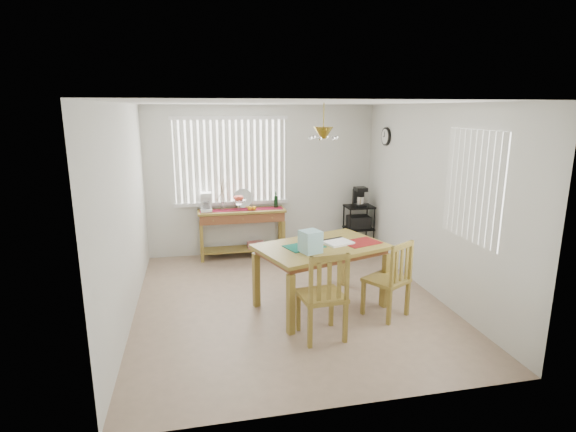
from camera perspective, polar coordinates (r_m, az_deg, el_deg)
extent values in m
cube|color=tan|center=(6.16, 0.15, -10.81)|extent=(4.00, 4.50, 0.01)
cube|color=silver|center=(7.98, -3.31, 4.58)|extent=(4.00, 0.10, 2.60)
cube|color=silver|center=(3.62, 7.84, -6.53)|extent=(4.00, 0.10, 2.60)
cube|color=silver|center=(5.70, -20.44, 0.14)|extent=(0.10, 4.50, 2.60)
cube|color=silver|center=(6.49, 18.16, 1.87)|extent=(0.10, 4.50, 2.60)
cube|color=white|center=(5.62, 0.17, 14.69)|extent=(4.00, 4.50, 0.10)
cube|color=white|center=(7.81, -7.30, 6.90)|extent=(1.90, 0.01, 1.40)
cube|color=white|center=(7.78, -13.93, 6.59)|extent=(0.07, 0.03, 1.40)
cube|color=white|center=(7.78, -13.15, 6.63)|extent=(0.07, 0.03, 1.40)
cube|color=white|center=(7.78, -12.37, 6.67)|extent=(0.07, 0.03, 1.40)
cube|color=white|center=(7.78, -11.59, 6.71)|extent=(0.07, 0.03, 1.40)
cube|color=white|center=(7.78, -10.81, 6.74)|extent=(0.07, 0.03, 1.40)
cube|color=white|center=(7.78, -10.02, 6.78)|extent=(0.07, 0.03, 1.40)
cube|color=white|center=(7.79, -9.24, 6.81)|extent=(0.07, 0.03, 1.40)
cube|color=white|center=(7.79, -8.46, 6.84)|extent=(0.07, 0.03, 1.40)
cube|color=white|center=(7.80, -7.68, 6.88)|extent=(0.07, 0.03, 1.40)
cube|color=white|center=(7.81, -6.91, 6.91)|extent=(0.07, 0.03, 1.40)
cube|color=white|center=(7.82, -6.13, 6.93)|extent=(0.07, 0.03, 1.40)
cube|color=white|center=(7.83, -5.36, 6.96)|extent=(0.07, 0.03, 1.40)
cube|color=white|center=(7.84, -4.59, 6.99)|extent=(0.07, 0.03, 1.40)
cube|color=white|center=(7.86, -3.82, 7.01)|extent=(0.07, 0.03, 1.40)
cube|color=white|center=(7.87, -3.05, 7.04)|extent=(0.07, 0.03, 1.40)
cube|color=white|center=(7.89, -2.29, 7.06)|extent=(0.07, 0.03, 1.40)
cube|color=white|center=(7.91, -1.53, 7.08)|extent=(0.07, 0.03, 1.40)
cube|color=white|center=(7.93, -0.77, 7.10)|extent=(0.07, 0.03, 1.40)
cube|color=white|center=(7.91, -7.13, 1.62)|extent=(1.98, 0.06, 0.06)
cube|color=white|center=(7.74, -7.45, 12.25)|extent=(1.98, 0.06, 0.06)
cube|color=white|center=(5.65, 22.44, 3.49)|extent=(0.01, 1.10, 1.30)
cube|color=white|center=(5.25, 25.35, 2.52)|extent=(0.03, 0.07, 1.30)
cube|color=white|center=(5.34, 24.65, 2.75)|extent=(0.03, 0.07, 1.30)
cube|color=white|center=(5.42, 23.97, 2.97)|extent=(0.03, 0.07, 1.30)
cube|color=white|center=(5.51, 23.31, 3.18)|extent=(0.03, 0.07, 1.30)
cube|color=white|center=(5.60, 22.67, 3.39)|extent=(0.03, 0.07, 1.30)
cube|color=white|center=(5.69, 22.05, 3.59)|extent=(0.03, 0.07, 1.30)
cube|color=white|center=(5.78, 21.45, 3.78)|extent=(0.03, 0.07, 1.30)
cube|color=white|center=(5.87, 20.87, 3.97)|extent=(0.03, 0.07, 1.30)
cube|color=white|center=(5.96, 20.31, 4.15)|extent=(0.03, 0.07, 1.30)
cube|color=white|center=(6.06, 19.76, 4.32)|extent=(0.03, 0.07, 1.30)
cylinder|color=black|center=(7.73, 12.34, 9.83)|extent=(0.04, 0.30, 0.30)
cylinder|color=white|center=(7.72, 12.18, 9.83)|extent=(0.01, 0.25, 0.25)
cylinder|color=olive|center=(5.48, 4.56, 12.38)|extent=(0.01, 0.01, 0.34)
cone|color=olive|center=(5.49, 4.52, 10.50)|extent=(0.24, 0.24, 0.14)
sphere|color=white|center=(5.54, 6.12, 9.88)|extent=(0.05, 0.05, 0.05)
sphere|color=white|center=(5.65, 4.90, 9.97)|extent=(0.05, 0.05, 0.05)
sphere|color=white|center=(5.60, 3.31, 9.97)|extent=(0.05, 0.05, 0.05)
sphere|color=white|center=(5.45, 2.87, 9.88)|extent=(0.05, 0.05, 0.05)
sphere|color=white|center=(5.34, 4.10, 9.78)|extent=(0.05, 0.05, 0.05)
sphere|color=white|center=(5.38, 5.76, 9.78)|extent=(0.05, 0.05, 0.05)
cube|color=olive|center=(7.75, -5.90, 0.65)|extent=(1.49, 0.42, 0.04)
cube|color=brown|center=(7.77, -5.88, -0.09)|extent=(1.44, 0.38, 0.15)
cube|color=olive|center=(7.68, -10.89, -3.50)|extent=(0.06, 0.06, 0.64)
cube|color=olive|center=(7.82, -0.57, -2.94)|extent=(0.06, 0.06, 0.64)
cube|color=olive|center=(7.99, -10.94, -2.82)|extent=(0.06, 0.06, 0.64)
cube|color=olive|center=(8.12, -1.03, -2.30)|extent=(0.06, 0.06, 0.64)
cube|color=olive|center=(7.92, -5.78, -4.15)|extent=(1.38, 0.36, 0.03)
cube|color=red|center=(7.93, -4.12, -3.64)|extent=(0.28, 0.21, 0.09)
cube|color=maroon|center=(7.74, -5.91, 0.81)|extent=(1.42, 0.23, 0.01)
cube|color=white|center=(7.70, -10.33, 0.75)|extent=(0.19, 0.22, 0.05)
cube|color=white|center=(7.75, -10.38, 1.71)|extent=(0.19, 0.07, 0.28)
cube|color=white|center=(7.63, -10.41, 2.70)|extent=(0.19, 0.21, 0.07)
cylinder|color=white|center=(7.65, -10.35, 1.31)|extent=(0.12, 0.12, 0.12)
cylinder|color=white|center=(7.71, -6.24, 1.08)|extent=(0.05, 0.05, 0.09)
cone|color=white|center=(7.69, -6.26, 1.72)|extent=(0.24, 0.24, 0.08)
sphere|color=red|center=(7.68, -5.93, 2.32)|extent=(0.07, 0.07, 0.07)
sphere|color=red|center=(7.72, -6.13, 2.37)|extent=(0.07, 0.07, 0.07)
sphere|color=red|center=(7.71, -6.48, 2.35)|extent=(0.07, 0.07, 0.07)
sphere|color=red|center=(7.67, -6.62, 2.29)|extent=(0.07, 0.07, 0.07)
sphere|color=red|center=(7.63, -6.42, 2.24)|extent=(0.07, 0.07, 0.07)
sphere|color=red|center=(7.64, -6.07, 2.25)|extent=(0.07, 0.07, 0.07)
sphere|color=orange|center=(7.68, -4.88, 0.98)|extent=(0.07, 0.07, 0.07)
sphere|color=orange|center=(7.68, -4.33, 1.01)|extent=(0.07, 0.07, 0.07)
cylinder|color=silver|center=(7.88, -5.73, 2.26)|extent=(0.34, 0.08, 0.33)
cylinder|color=white|center=(7.75, -8.35, 1.22)|extent=(0.07, 0.07, 0.13)
cylinder|color=#4C3823|center=(7.69, -8.42, 3.22)|extent=(0.08, 0.04, 0.41)
cylinder|color=#4C3823|center=(7.69, -8.43, 3.39)|extent=(0.13, 0.06, 0.45)
cylinder|color=#4C3823|center=(7.70, -8.42, 3.05)|extent=(0.16, 0.07, 0.34)
cylinder|color=#4C3823|center=(7.69, -8.44, 3.56)|extent=(0.05, 0.03, 0.51)
cylinder|color=#4C3823|center=(7.70, -8.42, 2.98)|extent=(0.20, 0.09, 0.29)
cylinder|color=black|center=(7.85, -1.55, 1.83)|extent=(0.07, 0.07, 0.21)
cylinder|color=black|center=(7.82, -1.56, 2.87)|extent=(0.03, 0.03, 0.07)
cylinder|color=black|center=(8.01, 7.86, -1.96)|extent=(0.02, 0.02, 0.83)
cylinder|color=black|center=(8.17, 10.85, -1.77)|extent=(0.02, 0.02, 0.83)
cylinder|color=black|center=(8.33, 7.05, -1.33)|extent=(0.02, 0.02, 0.83)
cylinder|color=black|center=(8.48, 9.94, -1.16)|extent=(0.02, 0.02, 0.83)
cube|color=black|center=(8.15, 9.03, 1.19)|extent=(0.49, 0.39, 0.03)
cube|color=black|center=(8.24, 8.93, -1.54)|extent=(0.49, 0.39, 0.02)
cube|color=black|center=(8.34, 8.84, -3.92)|extent=(0.49, 0.39, 0.02)
cube|color=black|center=(8.21, 8.96, -0.73)|extent=(0.37, 0.29, 0.22)
cube|color=black|center=(8.12, 9.09, 1.43)|extent=(0.20, 0.24, 0.05)
cube|color=black|center=(8.17, 8.93, 2.39)|extent=(0.20, 0.08, 0.29)
cube|color=black|center=(8.07, 9.17, 3.41)|extent=(0.20, 0.22, 0.07)
cylinder|color=silver|center=(8.10, 9.14, 2.03)|extent=(0.13, 0.13, 0.13)
cube|color=olive|center=(5.74, 4.26, -3.93)|extent=(1.81, 1.46, 0.04)
cube|color=brown|center=(5.76, 4.25, -4.46)|extent=(1.66, 1.31, 0.07)
cube|color=olive|center=(5.20, 0.36, -11.17)|extent=(0.10, 0.10, 0.73)
cube|color=olive|center=(6.00, 12.28, -8.01)|extent=(0.10, 0.10, 0.73)
cube|color=olive|center=(5.90, -4.05, -8.10)|extent=(0.10, 0.10, 0.73)
cube|color=olive|center=(6.62, 7.14, -5.73)|extent=(0.10, 0.10, 0.73)
cube|color=#126652|center=(5.66, 2.07, -3.89)|extent=(0.55, 0.47, 0.01)
cube|color=maroon|center=(5.90, 9.22, -3.32)|extent=(0.55, 0.47, 0.01)
cube|color=white|center=(5.81, 6.39, -3.38)|extent=(0.40, 0.36, 0.03)
cube|color=black|center=(5.93, 5.55, -3.01)|extent=(0.33, 0.14, 0.03)
cube|color=#95CFD9|center=(5.41, 2.87, -3.26)|extent=(0.28, 0.28, 0.27)
cube|color=olive|center=(5.11, 4.28, -10.07)|extent=(0.52, 0.52, 0.05)
cube|color=olive|center=(5.46, 5.51, -11.45)|extent=(0.05, 0.05, 0.47)
cube|color=olive|center=(5.33, 1.30, -12.04)|extent=(0.05, 0.05, 0.47)
cube|color=olive|center=(5.12, 7.28, -13.28)|extent=(0.05, 0.05, 0.47)
cube|color=olive|center=(4.98, 2.81, -13.99)|extent=(0.05, 0.05, 0.47)
cube|color=olive|center=(4.89, 7.53, -7.64)|extent=(0.04, 0.04, 0.53)
cube|color=olive|center=(4.75, 2.93, -8.21)|extent=(0.04, 0.04, 0.53)
cube|color=olive|center=(4.74, 5.33, -5.34)|extent=(0.44, 0.07, 0.07)
cube|color=olive|center=(4.87, 6.52, -8.05)|extent=(0.05, 0.03, 0.42)
cube|color=olive|center=(4.82, 5.26, -8.22)|extent=(0.05, 0.03, 0.42)
cube|color=olive|center=(4.78, 3.97, -8.38)|extent=(0.05, 0.03, 0.42)
cube|color=olive|center=(5.75, 12.37, -7.93)|extent=(0.62, 0.62, 0.04)
cube|color=olive|center=(6.09, 11.81, -9.12)|extent=(0.06, 0.06, 0.44)
cube|color=olive|center=(5.80, 9.53, -10.19)|extent=(0.06, 0.06, 0.44)
cube|color=olive|center=(5.89, 14.92, -10.08)|extent=(0.06, 0.06, 0.44)
cube|color=olive|center=(5.59, 12.72, -11.27)|extent=(0.06, 0.06, 0.44)
cube|color=olive|center=(5.71, 15.32, -5.38)|extent=(0.05, 0.05, 0.50)
cube|color=olive|center=(5.40, 13.09, -6.35)|extent=(0.05, 0.05, 0.50)
cube|color=olive|center=(5.48, 14.37, -3.72)|extent=(0.37, 0.24, 0.06)
cube|color=olive|center=(5.64, 14.83, -5.83)|extent=(0.05, 0.04, 0.40)
cube|color=olive|center=(5.56, 14.22, -6.09)|extent=(0.05, 0.04, 0.40)
cube|color=olive|center=(5.47, 13.59, -6.37)|extent=(0.05, 0.04, 0.40)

